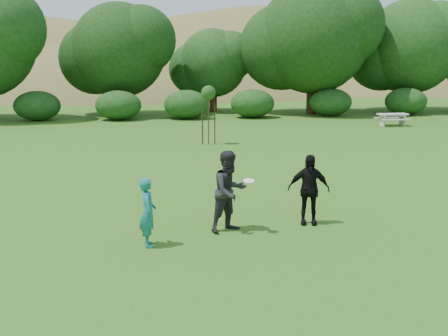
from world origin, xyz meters
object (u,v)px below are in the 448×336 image
object	(u,v)px
player_black	(309,189)
sapling	(208,94)
player_teal	(148,212)
player_grey	(230,191)
picnic_table	(393,117)

from	to	relation	value
player_black	sapling	distance (m)	13.61
player_teal	player_black	bearing A→B (deg)	-81.15
player_grey	player_black	size ratio (longest dim) A/B	1.11
sapling	picnic_table	xyz separation A→B (m)	(12.05, 5.84, -1.90)
player_teal	player_black	xyz separation A→B (m)	(4.05, 1.17, 0.11)
player_grey	picnic_table	xyz separation A→B (m)	(13.05, 19.63, -0.48)
player_grey	sapling	world-z (taller)	sapling
player_black	picnic_table	xyz separation A→B (m)	(10.98, 19.32, -0.38)
player_grey	player_black	distance (m)	2.10
player_teal	player_black	distance (m)	4.22
player_grey	sapling	size ratio (longest dim) A/B	0.70
player_grey	sapling	distance (m)	13.90
picnic_table	player_grey	bearing A→B (deg)	-123.62
player_teal	player_grey	xyz separation A→B (m)	(1.98, 0.86, 0.21)
player_grey	picnic_table	size ratio (longest dim) A/B	1.11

